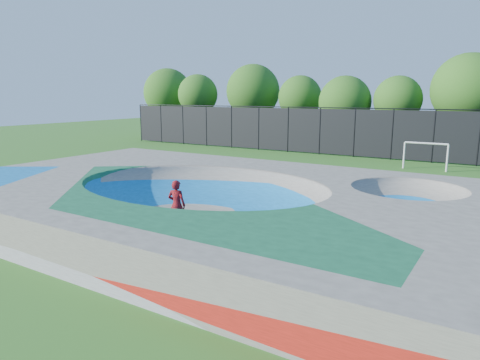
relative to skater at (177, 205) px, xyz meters
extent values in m
plane|color=#255A19|center=(-0.20, 1.79, -0.96)|extent=(120.00, 120.00, 0.00)
cube|color=gray|center=(-0.20, 1.79, -0.21)|extent=(22.00, 14.00, 1.50)
imported|color=red|center=(0.00, 0.00, 0.00)|extent=(0.79, 0.61, 1.92)
cube|color=black|center=(0.00, 0.00, -0.94)|extent=(0.80, 0.51, 0.05)
cylinder|color=silver|center=(4.48, 19.13, -0.05)|extent=(0.12, 0.12, 1.83)
cylinder|color=silver|center=(7.23, 19.13, -0.05)|extent=(0.12, 0.12, 1.83)
cylinder|color=silver|center=(5.85, 19.13, 0.87)|extent=(2.75, 0.12, 0.12)
cylinder|color=black|center=(-24.20, 22.79, 1.04)|extent=(0.09, 0.09, 4.00)
cylinder|color=black|center=(-21.20, 22.79, 1.04)|extent=(0.09, 0.09, 4.00)
cylinder|color=black|center=(-18.20, 22.79, 1.04)|extent=(0.09, 0.09, 4.00)
cylinder|color=black|center=(-15.20, 22.79, 1.04)|extent=(0.09, 0.09, 4.00)
cylinder|color=black|center=(-12.20, 22.79, 1.04)|extent=(0.09, 0.09, 4.00)
cylinder|color=black|center=(-9.20, 22.79, 1.04)|extent=(0.09, 0.09, 4.00)
cylinder|color=black|center=(-6.20, 22.79, 1.04)|extent=(0.09, 0.09, 4.00)
cylinder|color=black|center=(-3.20, 22.79, 1.04)|extent=(0.09, 0.09, 4.00)
cylinder|color=black|center=(-0.20, 22.79, 1.04)|extent=(0.09, 0.09, 4.00)
cylinder|color=black|center=(2.80, 22.79, 1.04)|extent=(0.09, 0.09, 4.00)
cylinder|color=black|center=(5.80, 22.79, 1.04)|extent=(0.09, 0.09, 4.00)
cylinder|color=black|center=(8.80, 22.79, 1.04)|extent=(0.09, 0.09, 4.00)
cube|color=black|center=(-0.20, 22.79, 1.04)|extent=(48.00, 0.03, 3.80)
cylinder|color=black|center=(-0.20, 22.79, 3.04)|extent=(48.00, 0.08, 0.08)
cylinder|color=#412D20|center=(-24.85, 28.22, 0.61)|extent=(0.44, 0.44, 3.13)
sphere|color=#265817|center=(-24.85, 28.22, 4.35)|extent=(5.80, 5.80, 5.80)
cylinder|color=#412D20|center=(-19.28, 26.84, 0.77)|extent=(0.44, 0.44, 3.45)
sphere|color=#265817|center=(-19.28, 26.84, 4.15)|extent=(4.43, 4.43, 4.43)
cylinder|color=#412D20|center=(-13.28, 28.76, 0.68)|extent=(0.44, 0.44, 3.29)
sphere|color=#265817|center=(-13.28, 28.76, 4.49)|extent=(5.75, 5.75, 5.75)
cylinder|color=#412D20|center=(-7.55, 28.28, 0.63)|extent=(0.44, 0.44, 3.19)
sphere|color=#265817|center=(-7.55, 28.28, 3.86)|extent=(4.34, 4.34, 4.34)
cylinder|color=#412D20|center=(-2.38, 26.59, 0.37)|extent=(0.44, 0.44, 2.65)
sphere|color=#265817|center=(-2.38, 26.59, 3.46)|extent=(4.72, 4.72, 4.72)
cylinder|color=#412D20|center=(2.25, 26.59, 0.62)|extent=(0.44, 0.44, 3.16)
sphere|color=#265817|center=(2.25, 26.59, 3.71)|extent=(4.03, 4.03, 4.03)
cylinder|color=#412D20|center=(7.49, 26.73, 0.74)|extent=(0.44, 0.44, 3.40)
sphere|color=#265817|center=(7.49, 26.73, 4.55)|extent=(5.61, 5.61, 5.61)
camera|label=1|loc=(10.25, -12.06, 4.08)|focal=32.00mm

